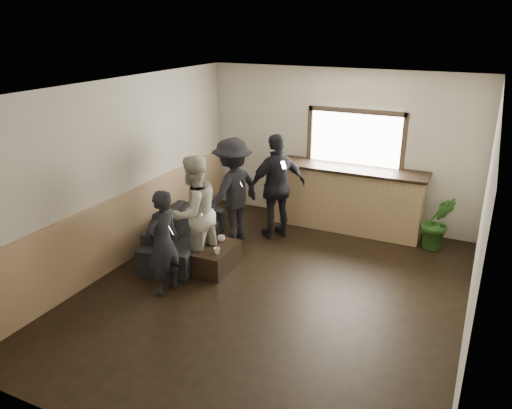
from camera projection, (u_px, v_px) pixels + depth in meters
The scene contains 12 objects.
ground at pixel (271, 292), 6.96m from camera, with size 5.00×6.00×0.01m, color black.
room_shell at pixel (223, 185), 6.75m from camera, with size 5.01×6.01×2.80m.
bar_counter at pixel (348, 194), 8.90m from camera, with size 2.70×0.68×2.13m.
sofa at pixel (184, 234), 8.11m from camera, with size 2.03×0.80×0.59m, color black.
coffee_table at pixel (217, 258), 7.55m from camera, with size 0.45×0.81×0.36m, color black.
cup_a at pixel (221, 238), 7.70m from camera, with size 0.11×0.11×0.09m, color silver.
cup_b at pixel (217, 251), 7.29m from camera, with size 0.09×0.09×0.09m, color silver.
potted_plant at pixel (438, 222), 8.14m from camera, with size 0.51×0.41×0.93m, color #2D6623.
person_a at pixel (163, 243), 6.73m from camera, with size 0.50×0.61×1.49m.
person_b at pixel (194, 213), 7.40m from camera, with size 0.90×1.02×1.76m.
person_c at pixel (233, 190), 8.34m from camera, with size 0.96×1.29×1.78m.
person_d at pixel (277, 187), 8.47m from camera, with size 1.02×1.10×1.82m.
Camera 1 is at (2.43, -5.60, 3.58)m, focal length 35.00 mm.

